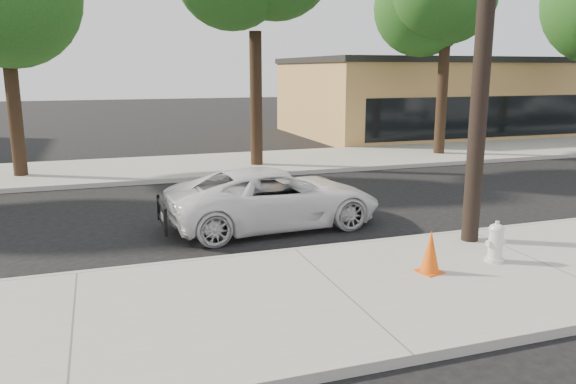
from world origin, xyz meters
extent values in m
plane|color=black|center=(0.00, 0.00, 0.00)|extent=(120.00, 120.00, 0.00)
cube|color=gray|center=(0.00, -4.30, 0.07)|extent=(90.00, 4.40, 0.15)
cube|color=gray|center=(0.00, 8.50, 0.07)|extent=(90.00, 5.00, 0.15)
cube|color=#9E9B93|center=(0.00, -2.10, 0.07)|extent=(90.00, 0.12, 0.16)
cube|color=#B6864C|center=(16.00, 16.00, 2.00)|extent=(18.00, 10.00, 4.00)
cylinder|color=black|center=(3.60, -2.70, 4.65)|extent=(0.34, 0.34, 9.00)
cylinder|color=black|center=(-6.00, 8.20, 2.28)|extent=(0.44, 0.44, 4.25)
cylinder|color=black|center=(2.00, 7.80, 2.53)|extent=(0.44, 0.44, 4.75)
cylinder|color=black|center=(10.00, 8.10, 2.35)|extent=(0.44, 0.44, 4.40)
sphere|color=#194012|center=(10.00, 8.10, 6.00)|extent=(4.35, 4.35, 4.35)
imported|color=silver|center=(0.28, 0.07, 0.68)|extent=(5.07, 2.59, 1.37)
cylinder|color=silver|center=(3.22, -3.95, 0.18)|extent=(0.34, 0.34, 0.06)
cylinder|color=silver|center=(3.22, -3.95, 0.45)|extent=(0.26, 0.26, 0.59)
ellipsoid|color=silver|center=(3.22, -3.95, 0.76)|extent=(0.28, 0.28, 0.20)
cylinder|color=silver|center=(3.22, -3.95, 0.50)|extent=(0.37, 0.12, 0.12)
cylinder|color=silver|center=(3.22, -3.95, 0.50)|extent=(0.15, 0.19, 0.15)
cube|color=#E24F0B|center=(1.78, -4.06, 0.16)|extent=(0.46, 0.46, 0.02)
cone|color=#E24F0B|center=(1.78, -4.06, 0.52)|extent=(0.41, 0.41, 0.74)
camera|label=1|loc=(-3.48, -11.97, 3.58)|focal=35.00mm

